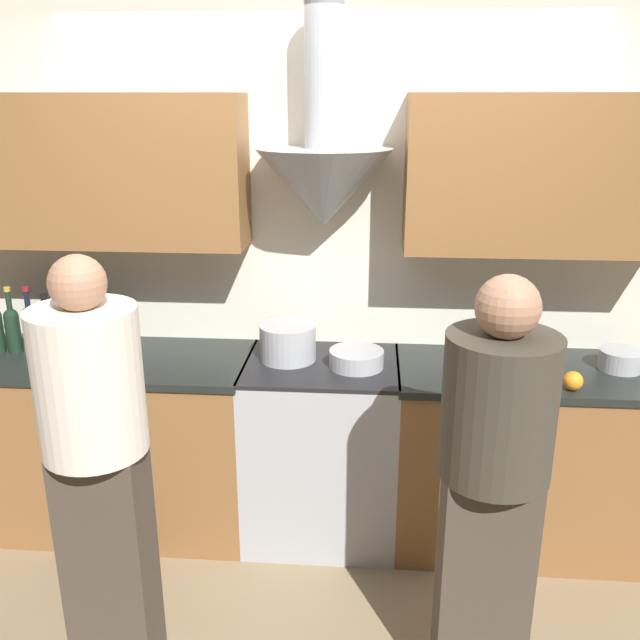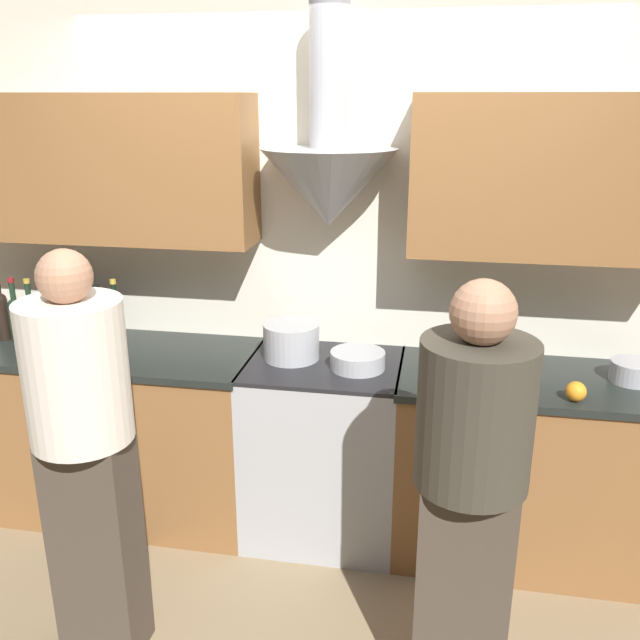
{
  "view_description": "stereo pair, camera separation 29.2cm",
  "coord_description": "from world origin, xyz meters",
  "views": [
    {
      "loc": [
        0.23,
        -2.66,
        2.14
      ],
      "look_at": [
        0.0,
        0.23,
        1.17
      ],
      "focal_mm": 38.0,
      "sensor_mm": 36.0,
      "label": 1
    },
    {
      "loc": [
        0.52,
        -2.62,
        2.14
      ],
      "look_at": [
        0.0,
        0.23,
        1.17
      ],
      "focal_mm": 38.0,
      "sensor_mm": 36.0,
      "label": 2
    }
  ],
  "objects": [
    {
      "name": "wine_bottle_0",
      "position": [
        -1.7,
        0.37,
        1.07
      ],
      "size": [
        0.07,
        0.07,
        0.36
      ],
      "color": "black",
      "rests_on": "counter_left"
    },
    {
      "name": "person_foreground_right",
      "position": [
        0.66,
        -0.58,
        0.88
      ],
      "size": [
        0.38,
        0.38,
        1.61
      ],
      "color": "#473D33",
      "rests_on": "ground_plane"
    },
    {
      "name": "wine_bottle_3",
      "position": [
        -1.44,
        0.36,
        1.06
      ],
      "size": [
        0.07,
        0.07,
        0.34
      ],
      "color": "black",
      "rests_on": "counter_left"
    },
    {
      "name": "orange_fruit",
      "position": [
        1.11,
        0.11,
        0.97
      ],
      "size": [
        0.08,
        0.08,
        0.08
      ],
      "color": "orange",
      "rests_on": "counter_right"
    },
    {
      "name": "wine_bottle_4",
      "position": [
        -1.35,
        0.36,
        1.05
      ],
      "size": [
        0.07,
        0.07,
        0.31
      ],
      "color": "black",
      "rests_on": "counter_left"
    },
    {
      "name": "ground_plane",
      "position": [
        0.0,
        0.0,
        0.0
      ],
      "size": [
        12.0,
        12.0,
        0.0
      ],
      "primitive_type": "plane",
      "color": "#847051"
    },
    {
      "name": "stock_pot",
      "position": [
        -0.17,
        0.37,
        1.01
      ],
      "size": [
        0.27,
        0.27,
        0.17
      ],
      "color": "#A8AAAF",
      "rests_on": "stove_range"
    },
    {
      "name": "wine_bottle_1",
      "position": [
        -1.61,
        0.36,
        1.05
      ],
      "size": [
        0.07,
        0.07,
        0.34
      ],
      "color": "black",
      "rests_on": "counter_left"
    },
    {
      "name": "counter_right",
      "position": [
        0.97,
        0.33,
        0.46
      ],
      "size": [
        1.22,
        0.62,
        0.92
      ],
      "color": "brown",
      "rests_on": "ground_plane"
    },
    {
      "name": "wine_bottle_6",
      "position": [
        -1.15,
        0.36,
        1.05
      ],
      "size": [
        0.07,
        0.07,
        0.32
      ],
      "color": "black",
      "rests_on": "counter_left"
    },
    {
      "name": "stove_range",
      "position": [
        0.0,
        0.34,
        0.47
      ],
      "size": [
        0.74,
        0.6,
        0.92
      ],
      "color": "#A8AAAF",
      "rests_on": "ground_plane"
    },
    {
      "name": "mixing_bowl",
      "position": [
        0.17,
        0.3,
        0.96
      ],
      "size": [
        0.26,
        0.26,
        0.08
      ],
      "color": "#A8AAAF",
      "rests_on": "stove_range"
    },
    {
      "name": "counter_left",
      "position": [
        -1.08,
        0.33,
        0.46
      ],
      "size": [
        1.44,
        0.62,
        0.92
      ],
      "color": "brown",
      "rests_on": "ground_plane"
    },
    {
      "name": "wine_bottle_7",
      "position": [
        -1.05,
        0.35,
        1.06
      ],
      "size": [
        0.07,
        0.07,
        0.36
      ],
      "color": "black",
      "rests_on": "counter_left"
    },
    {
      "name": "wine_bottle_2",
      "position": [
        -1.53,
        0.36,
        1.05
      ],
      "size": [
        0.07,
        0.07,
        0.34
      ],
      "color": "black",
      "rests_on": "counter_left"
    },
    {
      "name": "wine_bottle_5",
      "position": [
        -1.25,
        0.38,
        1.06
      ],
      "size": [
        0.08,
        0.08,
        0.35
      ],
      "color": "black",
      "rests_on": "counter_left"
    },
    {
      "name": "saucepan",
      "position": [
        1.39,
        0.37,
        0.97
      ],
      "size": [
        0.2,
        0.2,
        0.09
      ],
      "color": "#A8AAAF",
      "rests_on": "counter_right"
    },
    {
      "name": "wall_back",
      "position": [
        -0.04,
        0.6,
        1.48
      ],
      "size": [
        8.4,
        0.63,
        2.6
      ],
      "color": "silver",
      "rests_on": "ground_plane"
    },
    {
      "name": "person_foreground_left",
      "position": [
        -0.73,
        -0.59,
        0.9
      ],
      "size": [
        0.37,
        0.37,
        1.65
      ],
      "color": "#473D33",
      "rests_on": "ground_plane"
    }
  ]
}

